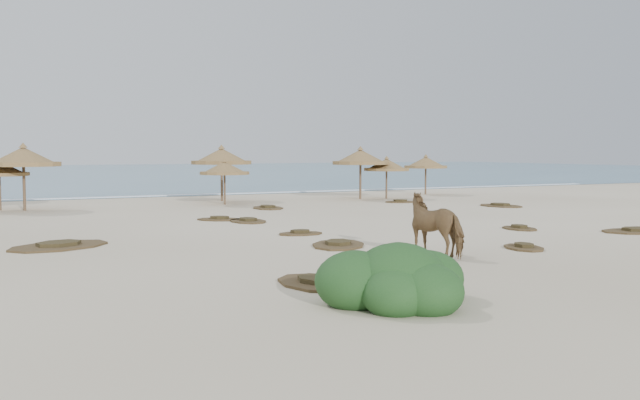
{
  "coord_description": "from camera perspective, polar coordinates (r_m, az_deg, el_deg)",
  "views": [
    {
      "loc": [
        -10.63,
        -17.45,
        2.8
      ],
      "look_at": [
        0.58,
        5.0,
        1.05
      ],
      "focal_mm": 40.0,
      "sensor_mm": 36.0,
      "label": 1
    }
  ],
  "objects": [
    {
      "name": "ground",
      "position": [
        20.62,
        4.78,
        -3.83
      ],
      "size": [
        160.0,
        160.0,
        0.0
      ],
      "primitive_type": "plane",
      "color": "beige",
      "rests_on": "ground"
    },
    {
      "name": "ocean",
      "position": [
        93.1,
        -19.98,
        2.04
      ],
      "size": [
        200.0,
        100.0,
        0.01
      ],
      "primitive_type": "cube",
      "color": "#295C7B",
      "rests_on": "ground"
    },
    {
      "name": "foam_line",
      "position": [
        44.81,
        -12.77,
        0.32
      ],
      "size": [
        70.0,
        0.6,
        0.01
      ],
      "primitive_type": "cube",
      "color": "white",
      "rests_on": "ground"
    },
    {
      "name": "palapa_2",
      "position": [
        35.76,
        -22.65,
        3.14
      ],
      "size": [
        3.84,
        3.84,
        3.17
      ],
      "rotation": [
        0.0,
        0.0,
        -0.15
      ],
      "color": "brown",
      "rests_on": "ground"
    },
    {
      "name": "palapa_3",
      "position": [
        37.0,
        -7.65,
        2.49
      ],
      "size": [
        3.14,
        3.14,
        2.39
      ],
      "rotation": [
        0.0,
        0.0,
        0.27
      ],
      "color": "brown",
      "rests_on": "ground"
    },
    {
      "name": "palapa_4",
      "position": [
        39.67,
        -7.88,
        3.41
      ],
      "size": [
        3.48,
        3.48,
        3.12
      ],
      "rotation": [
        0.0,
        0.0,
        0.04
      ],
      "color": "brown",
      "rests_on": "ground"
    },
    {
      "name": "palapa_5",
      "position": [
        40.92,
        3.25,
        3.38
      ],
      "size": [
        3.29,
        3.29,
        3.05
      ],
      "rotation": [
        0.0,
        0.0,
        0.01
      ],
      "color": "brown",
      "rests_on": "ground"
    },
    {
      "name": "palapa_6",
      "position": [
        41.49,
        5.35,
        2.77
      ],
      "size": [
        2.94,
        2.94,
        2.48
      ],
      "rotation": [
        0.0,
        0.0,
        -0.12
      ],
      "color": "brown",
      "rests_on": "ground"
    },
    {
      "name": "palapa_7",
      "position": [
        45.76,
        8.46,
        2.94
      ],
      "size": [
        3.31,
        3.31,
        2.57
      ],
      "rotation": [
        0.0,
        0.0,
        0.24
      ],
      "color": "brown",
      "rests_on": "ground"
    },
    {
      "name": "horse",
      "position": [
        19.07,
        9.39,
        -1.97
      ],
      "size": [
        1.42,
        2.16,
        1.68
      ],
      "primitive_type": "imported",
      "rotation": [
        0.0,
        0.0,
        3.42
      ],
      "color": "brown",
      "rests_on": "ground"
    },
    {
      "name": "bush",
      "position": [
        13.08,
        6.28,
        -6.48
      ],
      "size": [
        2.94,
        2.59,
        1.32
      ],
      "rotation": [
        0.0,
        0.0,
        -0.01
      ],
      "color": "#264E21",
      "rests_on": "ground"
    },
    {
      "name": "scrub_1",
      "position": [
        22.01,
        -20.17,
        -3.43
      ],
      "size": [
        3.64,
        3.16,
        0.16
      ],
      "rotation": [
        0.0,
        0.0,
        0.47
      ],
      "color": "brown",
      "rests_on": "ground"
    },
    {
      "name": "scrub_2",
      "position": [
        23.75,
        -1.59,
        -2.66
      ],
      "size": [
        1.59,
        1.1,
        0.16
      ],
      "rotation": [
        0.0,
        0.0,
        3.06
      ],
      "color": "brown",
      "rests_on": "ground"
    },
    {
      "name": "scrub_3",
      "position": [
        28.06,
        -5.79,
        -1.65
      ],
      "size": [
        1.41,
        2.1,
        0.16
      ],
      "rotation": [
        0.0,
        0.0,
        1.53
      ],
      "color": "brown",
      "rests_on": "ground"
    },
    {
      "name": "scrub_4",
      "position": [
        26.28,
        15.67,
        -2.16
      ],
      "size": [
        1.19,
        1.66,
        0.16
      ],
      "rotation": [
        0.0,
        0.0,
        1.45
      ],
      "color": "brown",
      "rests_on": "ground"
    },
    {
      "name": "scrub_5",
      "position": [
        36.74,
        14.25,
        -0.42
      ],
      "size": [
        1.85,
        2.61,
        0.16
      ],
      "rotation": [
        0.0,
        0.0,
        1.68
      ],
      "color": "brown",
      "rests_on": "ground"
    },
    {
      "name": "scrub_7",
      "position": [
        34.37,
        -4.2,
        -0.61
      ],
      "size": [
        1.7,
        2.36,
        0.16
      ],
      "rotation": [
        0.0,
        0.0,
        1.44
      ],
      "color": "brown",
      "rests_on": "ground"
    },
    {
      "name": "scrub_9",
      "position": [
        20.93,
        1.48,
        -3.56
      ],
      "size": [
        2.58,
        2.82,
        0.16
      ],
      "rotation": [
        0.0,
        0.0,
        0.99
      ],
      "color": "brown",
      "rests_on": "ground"
    },
    {
      "name": "scrub_10",
      "position": [
        38.53,
        6.46,
        -0.12
      ],
      "size": [
        2.02,
        1.66,
        0.16
      ],
      "rotation": [
        0.0,
        0.0,
        2.78
      ],
      "color": "brown",
      "rests_on": "ground"
    },
    {
      "name": "scrub_11",
      "position": [
        15.0,
        -0.32,
        -6.58
      ],
      "size": [
        1.54,
        2.28,
        0.16
      ],
      "rotation": [
        0.0,
        0.0,
        1.61
      ],
      "color": "brown",
      "rests_on": "ground"
    },
    {
      "name": "scrub_12",
      "position": [
        21.14,
        15.99,
        -3.64
      ],
      "size": [
        1.48,
        1.83,
        0.16
      ],
      "rotation": [
        0.0,
        0.0,
        1.24
      ],
      "color": "brown",
      "rests_on": "ground"
    },
    {
      "name": "scrub_13",
      "position": [
        28.9,
        -8.06,
        -1.51
      ],
      "size": [
        2.16,
        2.0,
        0.16
      ],
      "rotation": [
        0.0,
        0.0,
        2.53
      ],
      "color": "brown",
      "rests_on": "ground"
    },
    {
      "name": "scrub_14",
      "position": [
        26.74,
        24.1,
        -2.26
      ],
      "size": [
        2.95,
        2.34,
        0.16
      ],
      "rotation": [
        0.0,
        0.0,
        2.85
      ],
      "color": "brown",
      "rests_on": "ground"
    }
  ]
}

